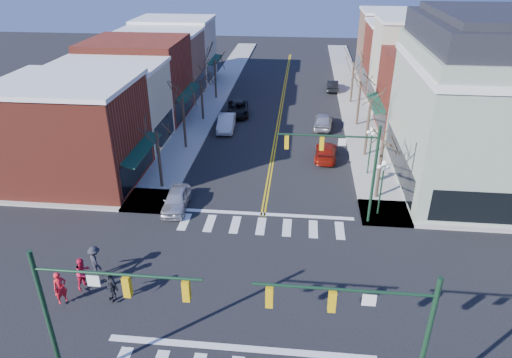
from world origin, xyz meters
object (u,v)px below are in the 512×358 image
(car_right_near, at_px, (326,152))
(pedestrian_dark_b, at_px, (95,261))
(victorian_corner, at_px, (489,104))
(pedestrian_red_b, at_px, (83,273))
(car_right_far, at_px, (332,85))
(car_left_mid, at_px, (226,123))
(lamppost_midblock, at_px, (371,143))
(pedestrian_dark_a, at_px, (111,286))
(pedestrian_red_a, at_px, (60,288))
(car_left_near, at_px, (176,200))
(car_left_far, at_px, (238,109))
(lamppost_corner, at_px, (382,179))
(car_right_mid, at_px, (323,121))

(car_right_near, bearing_deg, pedestrian_dark_b, 56.98)
(victorian_corner, height_order, pedestrian_red_b, victorian_corner)
(car_right_far, xyz_separation_m, pedestrian_red_b, (-15.63, -41.41, 0.41))
(car_left_mid, xyz_separation_m, pedestrian_red_b, (-3.88, -25.55, 0.33))
(victorian_corner, xyz_separation_m, pedestrian_dark_b, (-25.53, -14.57, -5.56))
(car_right_far, bearing_deg, lamppost_midblock, 95.93)
(pedestrian_dark_a, bearing_deg, pedestrian_red_a, -138.08)
(car_left_near, distance_m, car_left_far, 21.25)
(pedestrian_dark_a, bearing_deg, pedestrian_red_b, -171.46)
(car_left_near, relative_size, pedestrian_red_b, 2.19)
(car_left_near, xyz_separation_m, pedestrian_red_b, (-2.83, -9.23, 0.39))
(pedestrian_red_a, relative_size, pedestrian_red_b, 0.99)
(pedestrian_red_a, height_order, pedestrian_dark_a, pedestrian_red_a)
(car_left_far, relative_size, car_right_near, 1.11)
(lamppost_midblock, distance_m, car_left_far, 19.37)
(pedestrian_red_a, xyz_separation_m, pedestrian_dark_a, (2.61, 0.45, -0.01))
(car_right_far, height_order, pedestrian_red_a, pedestrian_red_a)
(car_left_mid, distance_m, car_right_near, 11.94)
(victorian_corner, distance_m, lamppost_corner, 10.89)
(victorian_corner, bearing_deg, pedestrian_red_b, -148.57)
(car_right_near, relative_size, pedestrian_dark_a, 2.50)
(car_right_mid, bearing_deg, car_left_mid, 14.71)
(victorian_corner, xyz_separation_m, pedestrian_red_b, (-25.73, -15.73, -5.55))
(victorian_corner, height_order, car_right_near, victorian_corner)
(car_right_near, relative_size, pedestrian_red_b, 2.44)
(car_left_near, relative_size, car_right_far, 1.00)
(pedestrian_dark_a, bearing_deg, lamppost_corner, 66.48)
(car_left_far, xyz_separation_m, pedestrian_dark_a, (-2.50, -31.26, 0.36))
(pedestrian_red_a, relative_size, pedestrian_dark_b, 1.00)
(car_left_near, xyz_separation_m, pedestrian_red_a, (-3.51, -10.52, 0.38))
(lamppost_corner, xyz_separation_m, car_right_far, (-1.80, 31.69, -2.27))
(victorian_corner, distance_m, car_left_far, 26.54)
(car_left_near, xyz_separation_m, car_right_mid, (11.20, 17.96, 0.07))
(car_right_near, bearing_deg, car_left_far, -44.92)
(pedestrian_red_a, height_order, pedestrian_dark_b, pedestrian_red_a)
(lamppost_midblock, bearing_deg, car_right_mid, 107.23)
(lamppost_corner, xyz_separation_m, car_right_mid, (-3.40, 17.46, -2.18))
(pedestrian_red_a, distance_m, pedestrian_dark_b, 2.60)
(pedestrian_red_b, relative_size, pedestrian_dark_b, 1.01)
(lamppost_corner, relative_size, car_left_far, 0.84)
(lamppost_corner, height_order, car_right_far, lamppost_corner)
(victorian_corner, bearing_deg, pedestrian_red_a, -147.20)
(lamppost_corner, distance_m, car_right_far, 31.82)
(victorian_corner, relative_size, lamppost_corner, 3.29)
(car_left_far, height_order, car_right_near, car_left_far)
(pedestrian_red_b, bearing_deg, lamppost_midblock, -26.89)
(lamppost_corner, bearing_deg, car_left_far, 122.15)
(lamppost_corner, height_order, pedestrian_red_b, lamppost_corner)
(car_right_mid, bearing_deg, pedestrian_red_b, 68.27)
(car_left_far, height_order, pedestrian_dark_a, pedestrian_dark_a)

